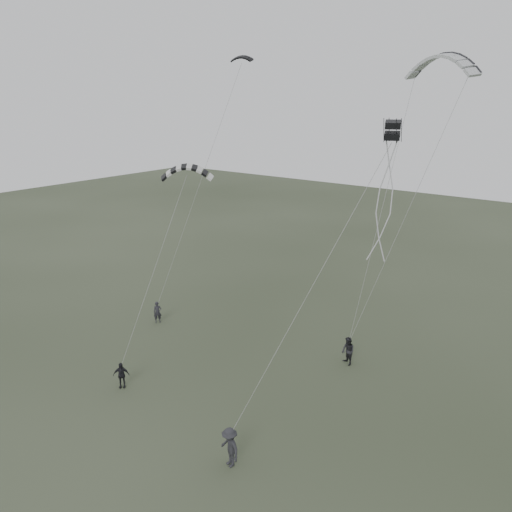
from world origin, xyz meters
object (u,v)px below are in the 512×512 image
Objects in this scene: flyer_left at (158,312)px; kite_box at (393,130)px; kite_dark_small at (242,57)px; flyer_center at (121,375)px; flyer_right at (348,351)px; kite_striped at (187,167)px; flyer_far at (230,447)px; kite_pale_large at (443,55)px.

flyer_left is 2.29× the size of kite_box.
flyer_left is 1.04× the size of kite_dark_small.
flyer_center is 22.14m from kite_dark_small.
flyer_right is 0.59× the size of kite_striped.
kite_dark_small is at bearing 128.41° from kite_box.
kite_box is (4.06, 5.73, 13.62)m from flyer_far.
kite_dark_small reaches higher than flyer_far.
flyer_left is at bearing 167.93° from flyer_far.
flyer_left reaches higher than flyer_center.
kite_dark_small is (-10.62, 14.37, 17.52)m from flyer_far.
flyer_left is 0.84× the size of flyer_far.
flyer_center is 0.37× the size of kite_pale_large.
kite_striped is at bearing -92.14° from kite_dark_small.
flyer_left is at bearing 125.83° from kite_striped.
flyer_right is 13.61m from flyer_center.
kite_pale_large is at bearing 5.82° from flyer_center.
flyer_center is 19.58m from kite_box.
flyer_far is 15.79m from kite_striped.
flyer_far is at bearing -84.02° from kite_pale_large.
kite_box is at bearing -23.77° from flyer_right.
kite_striped is (1.69, -7.38, -6.53)m from kite_dark_small.
kite_pale_large is at bearing -28.80° from flyer_left.
flyer_right is at bearing -13.62° from kite_striped.
flyer_left is 14.27m from flyer_right.
flyer_right is at bearing 5.35° from flyer_center.
kite_pale_large is (11.93, 13.45, 17.21)m from flyer_center.
kite_striped is at bearing 46.34° from flyer_center.
kite_dark_small is 0.51× the size of kite_striped.
kite_pale_large is (2.82, 3.35, 17.08)m from flyer_right.
flyer_center is 0.51× the size of kite_striped.
kite_box is (14.68, -8.64, -3.90)m from kite_dark_small.
flyer_far is 1.24× the size of kite_dark_small.
kite_striped is at bearing -129.97° from kite_pale_large.
kite_box is at bearing -57.60° from flyer_left.
kite_striped reaches higher than flyer_right.
flyer_far is 22.63m from kite_pale_large.
kite_striped is (4.95, -1.33, 11.14)m from flyer_left.
kite_dark_small is (3.26, 6.05, 17.67)m from flyer_left.
flyer_far is (9.04, -1.18, 0.19)m from flyer_center.
flyer_far is at bearing -68.56° from kite_dark_small.
flyer_far is 2.73× the size of kite_box.
flyer_left is at bearing 81.52° from flyer_center.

